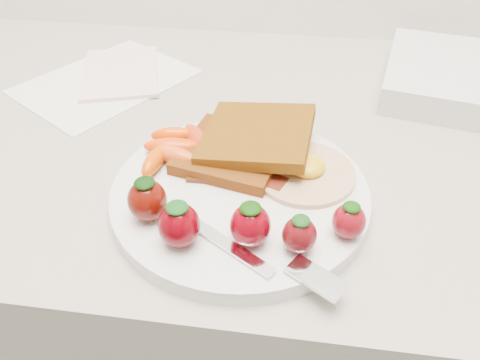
# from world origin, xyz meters

# --- Properties ---
(counter) EXTENTS (2.00, 0.60, 0.90)m
(counter) POSITION_xyz_m (0.00, 1.70, 0.45)
(counter) COLOR gray
(counter) RESTS_ON ground
(plate) EXTENTS (0.27, 0.27, 0.02)m
(plate) POSITION_xyz_m (-0.01, 1.56, 0.91)
(plate) COLOR silver
(plate) RESTS_ON counter
(toast_lower) EXTENTS (0.13, 0.13, 0.01)m
(toast_lower) POSITION_xyz_m (-0.02, 1.61, 0.93)
(toast_lower) COLOR #482407
(toast_lower) RESTS_ON plate
(toast_upper) EXTENTS (0.13, 0.13, 0.03)m
(toast_upper) POSITION_xyz_m (0.00, 1.63, 0.94)
(toast_upper) COLOR #3A1E03
(toast_upper) RESTS_ON toast_lower
(fried_egg) EXTENTS (0.13, 0.13, 0.02)m
(fried_egg) POSITION_xyz_m (0.06, 1.59, 0.92)
(fried_egg) COLOR beige
(fried_egg) RESTS_ON plate
(bacon_strips) EXTENTS (0.11, 0.06, 0.01)m
(bacon_strips) POSITION_xyz_m (-0.01, 1.58, 0.92)
(bacon_strips) COLOR black
(bacon_strips) RESTS_ON plate
(baby_carrots) EXTENTS (0.08, 0.10, 0.02)m
(baby_carrots) POSITION_xyz_m (-0.09, 1.60, 0.93)
(baby_carrots) COLOR #E03D04
(baby_carrots) RESTS_ON plate
(strawberries) EXTENTS (0.22, 0.07, 0.05)m
(strawberries) POSITION_xyz_m (-0.01, 1.49, 0.94)
(strawberries) COLOR #4E0A04
(strawberries) RESTS_ON plate
(fork) EXTENTS (0.17, 0.10, 0.00)m
(fork) POSITION_xyz_m (0.03, 1.46, 0.92)
(fork) COLOR white
(fork) RESTS_ON plate
(paper_sheet) EXTENTS (0.28, 0.29, 0.00)m
(paper_sheet) POSITION_xyz_m (-0.24, 1.79, 0.90)
(paper_sheet) COLOR white
(paper_sheet) RESTS_ON counter
(notepad) EXTENTS (0.15, 0.19, 0.01)m
(notepad) POSITION_xyz_m (-0.22, 1.81, 0.91)
(notepad) COLOR silver
(notepad) RESTS_ON paper_sheet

